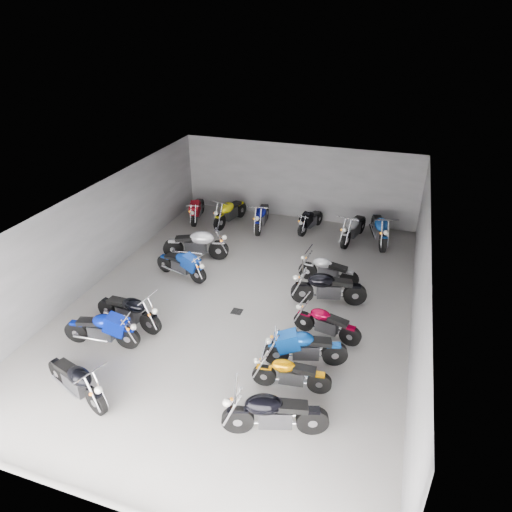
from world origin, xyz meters
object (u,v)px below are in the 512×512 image
(motorcycle_left_f, at_px, (196,244))
(motorcycle_back_c, at_px, (262,216))
(motorcycle_left_e, at_px, (182,264))
(motorcycle_back_f, at_px, (380,229))
(motorcycle_right_f, at_px, (328,270))
(motorcycle_right_c, at_px, (305,348))
(motorcycle_left_b, at_px, (102,329))
(motorcycle_left_a, at_px, (76,381))
(motorcycle_back_b, at_px, (230,212))
(motorcycle_right_b, at_px, (291,373))
(motorcycle_back_d, at_px, (310,220))
(drain_grate, at_px, (237,311))
(motorcycle_back_a, at_px, (197,209))
(motorcycle_right_e, at_px, (328,288))
(motorcycle_right_d, at_px, (326,323))
(motorcycle_left_c, at_px, (129,311))
(motorcycle_right_a, at_px, (274,413))
(motorcycle_back_e, at_px, (354,228))

(motorcycle_left_f, height_order, motorcycle_back_c, motorcycle_left_f)
(motorcycle_left_e, relative_size, motorcycle_back_f, 0.86)
(motorcycle_right_f, relative_size, motorcycle_back_f, 0.87)
(motorcycle_right_c, distance_m, motorcycle_back_f, 7.80)
(motorcycle_left_b, bearing_deg, motorcycle_left_a, 9.94)
(motorcycle_back_b, bearing_deg, motorcycle_back_f, -165.68)
(motorcycle_right_b, height_order, motorcycle_back_d, same)
(motorcycle_back_b, bearing_deg, motorcycle_left_b, 100.14)
(drain_grate, height_order, motorcycle_back_d, motorcycle_back_d)
(motorcycle_right_c, relative_size, motorcycle_back_c, 0.93)
(motorcycle_left_b, distance_m, motorcycle_right_c, 5.38)
(motorcycle_back_f, bearing_deg, motorcycle_back_a, -13.75)
(motorcycle_right_e, relative_size, motorcycle_back_b, 1.02)
(motorcycle_right_e, bearing_deg, motorcycle_right_d, 175.17)
(motorcycle_left_e, distance_m, motorcycle_left_f, 1.37)
(motorcycle_left_c, distance_m, motorcycle_right_a, 5.44)
(motorcycle_back_a, xyz_separation_m, motorcycle_back_d, (4.84, 0.45, -0.04))
(motorcycle_back_c, bearing_deg, motorcycle_right_d, 115.04)
(motorcycle_left_c, bearing_deg, motorcycle_right_d, 111.52)
(motorcycle_left_f, distance_m, motorcycle_right_e, 5.21)
(motorcycle_back_a, bearing_deg, motorcycle_back_b, 169.48)
(motorcycle_left_f, relative_size, motorcycle_back_d, 1.26)
(motorcycle_back_e, bearing_deg, motorcycle_back_b, 13.55)
(motorcycle_left_c, relative_size, motorcycle_back_a, 1.08)
(motorcycle_right_b, xyz_separation_m, motorcycle_back_b, (-4.83, 8.46, 0.09))
(motorcycle_left_c, xyz_separation_m, motorcycle_right_c, (5.07, 0.02, -0.01))
(motorcycle_back_f, bearing_deg, motorcycle_back_c, -13.62)
(motorcycle_left_a, distance_m, motorcycle_right_f, 8.24)
(motorcycle_right_c, distance_m, motorcycle_right_f, 4.08)
(motorcycle_right_a, bearing_deg, motorcycle_right_f, -17.29)
(motorcycle_back_a, bearing_deg, motorcycle_back_f, 169.41)
(motorcycle_left_c, height_order, motorcycle_back_a, motorcycle_left_c)
(motorcycle_left_a, distance_m, motorcycle_left_e, 5.71)
(motorcycle_back_b, relative_size, motorcycle_back_f, 0.96)
(motorcycle_left_a, distance_m, motorcycle_back_f, 12.04)
(motorcycle_left_c, distance_m, motorcycle_right_d, 5.53)
(motorcycle_right_f, bearing_deg, motorcycle_left_f, 93.81)
(motorcycle_left_a, height_order, motorcycle_right_f, motorcycle_left_a)
(motorcycle_left_f, xyz_separation_m, motorcycle_right_d, (5.29, -3.02, -0.11))
(motorcycle_back_c, bearing_deg, motorcycle_right_e, 121.26)
(motorcycle_back_c, bearing_deg, drain_grate, 94.11)
(motorcycle_left_c, xyz_separation_m, motorcycle_back_c, (1.52, 7.57, 0.01))
(motorcycle_back_a, bearing_deg, motorcycle_right_d, 124.91)
(motorcycle_right_a, height_order, motorcycle_right_e, motorcycle_right_e)
(motorcycle_right_b, relative_size, motorcycle_back_b, 0.85)
(motorcycle_back_d, distance_m, motorcycle_back_f, 2.76)
(motorcycle_right_f, height_order, motorcycle_back_b, motorcycle_back_b)
(motorcycle_left_a, relative_size, motorcycle_right_c, 1.01)
(motorcycle_left_f, bearing_deg, motorcycle_back_a, -170.09)
(motorcycle_right_d, distance_m, motorcycle_back_d, 6.92)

